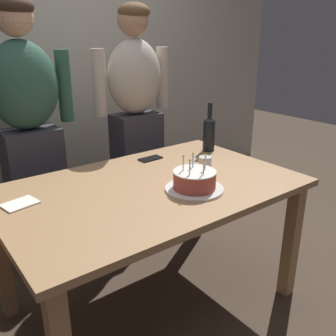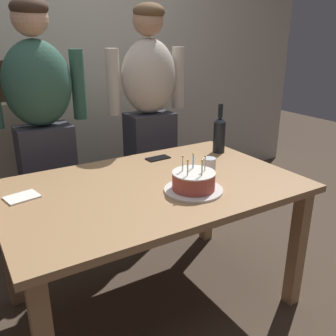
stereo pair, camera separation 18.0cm
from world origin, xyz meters
name	(u,v)px [view 1 (the left image)]	position (x,y,z in m)	size (l,w,h in m)	color
ground_plane	(153,302)	(0.00, 0.00, 0.00)	(10.00, 10.00, 0.00)	#47382B
back_wall	(36,56)	(0.00, 1.55, 1.30)	(5.20, 0.10, 2.60)	beige
dining_table	(151,202)	(0.00, 0.00, 0.64)	(1.50, 0.96, 0.74)	#A37A51
birthday_cake	(194,181)	(0.13, -0.19, 0.79)	(0.29, 0.29, 0.18)	white
water_glass_near	(205,164)	(0.34, -0.03, 0.78)	(0.07, 0.07, 0.09)	silver
wine_bottle	(209,133)	(0.63, 0.25, 0.86)	(0.08, 0.08, 0.31)	black
cell_phone	(150,159)	(0.23, 0.33, 0.74)	(0.14, 0.07, 0.01)	black
napkin_stack	(20,204)	(-0.60, 0.17, 0.74)	(0.15, 0.11, 0.01)	white
person_man_bearded	(30,137)	(-0.34, 0.80, 0.87)	(0.61, 0.27, 1.66)	#33333D
person_woman_cardigan	(136,120)	(0.43, 0.80, 0.87)	(0.61, 0.27, 1.66)	#33333D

